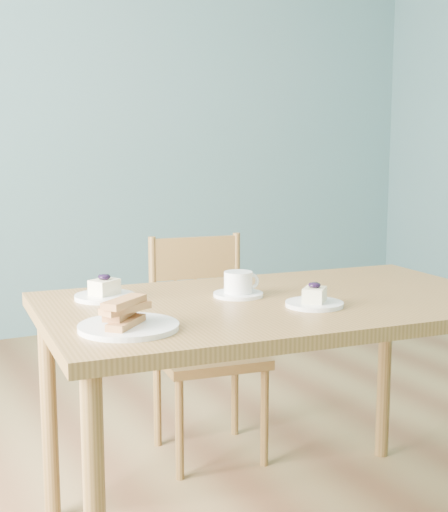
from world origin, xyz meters
The scene contains 7 objects.
room centered at (0.00, 0.00, 1.35)m, with size 5.01×5.01×2.71m.
dining_table centered at (-0.27, -0.16, 0.66)m, with size 1.45×0.93×0.73m.
dining_chair centered at (-0.19, 0.46, 0.43)m, with size 0.43×0.42×0.84m.
cheesecake_plate_near centered at (-0.22, -0.28, 0.75)m, with size 0.16×0.16×0.07m.
cheesecake_plate_far centered at (-0.71, 0.09, 0.75)m, with size 0.18×0.18×0.07m.
coffee_cup centered at (-0.34, -0.06, 0.77)m, with size 0.15×0.15×0.08m.
biscotti_plate centered at (-0.78, -0.27, 0.76)m, with size 0.25×0.25×0.08m.
Camera 1 is at (-1.39, -1.89, 1.19)m, focal length 50.00 mm.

